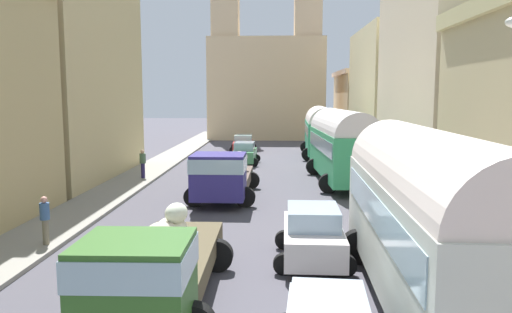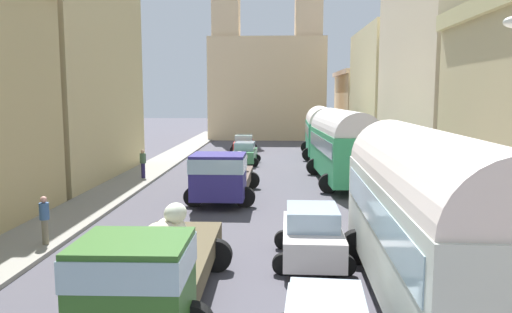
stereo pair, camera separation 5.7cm
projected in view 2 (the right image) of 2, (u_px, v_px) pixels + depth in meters
ground_plane at (260, 174)px, 30.77m from camera, size 154.00×154.00×0.00m
sidewalk_left at (145, 173)px, 31.04m from camera, size 2.50×70.00×0.14m
sidewalk_right at (376, 174)px, 30.47m from camera, size 2.50×70.00×0.14m
building_left_2 at (69, 59)px, 28.50m from camera, size 5.05×12.88×14.00m
building_right_2 at (440, 63)px, 29.41m from camera, size 5.10×13.01×13.60m
building_right_3 at (383, 90)px, 43.47m from camera, size 4.04×13.03×10.73m
building_right_4 at (366, 104)px, 56.89m from camera, size 6.58×12.14×7.73m
distant_church at (267, 77)px, 56.06m from camera, size 12.95×7.43×20.92m
parked_bus_0 at (427, 211)px, 11.16m from camera, size 3.50×9.63×4.16m
parked_bus_1 at (342, 143)px, 27.46m from camera, size 3.57×9.54×4.13m
parked_bus_2 at (322, 129)px, 39.28m from camera, size 3.43×8.60×4.03m
cargo_truck_0 at (154, 267)px, 10.84m from camera, size 2.98×7.09×2.25m
cargo_truck_1 at (223, 174)px, 22.89m from camera, size 3.24×7.31×2.39m
car_0 at (245, 153)px, 35.15m from camera, size 2.22×3.69×1.61m
car_1 at (244, 143)px, 43.19m from camera, size 2.40×4.32×1.47m
car_3 at (312, 235)px, 14.53m from camera, size 2.35×3.74×1.65m
pedestrian_0 at (143, 163)px, 28.51m from camera, size 0.50×0.50×1.81m
pedestrian_1 at (45, 218)px, 15.74m from camera, size 0.43×0.43×1.72m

